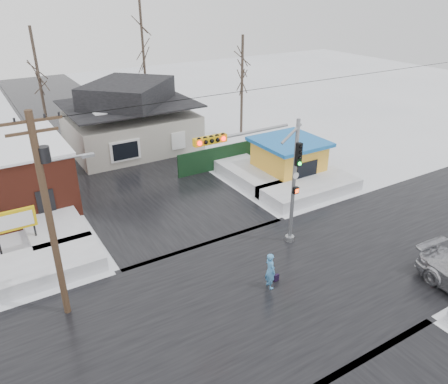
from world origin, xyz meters
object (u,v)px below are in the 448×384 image
traffic_signal (271,172)px  pedestrian (270,271)px  marquee_sign (14,222)px  kiosk (289,159)px  utility_pole (49,208)px

traffic_signal → pedestrian: (-1.86, -2.68, -3.62)m
traffic_signal → marquee_sign: traffic_signal is taller
marquee_sign → kiosk: size_ratio=0.55×
kiosk → pedestrian: kiosk is taller
pedestrian → utility_pole: bearing=74.1°
kiosk → pedestrian: bearing=-132.6°
pedestrian → kiosk: bearing=-37.8°
marquee_sign → kiosk: kiosk is taller
traffic_signal → pedestrian: size_ratio=3.80×
utility_pole → kiosk: 18.95m
marquee_sign → traffic_signal: bearing=-29.7°
marquee_sign → kiosk: (18.50, 0.50, -0.46)m
marquee_sign → pedestrian: (9.57, -9.21, -1.00)m
kiosk → pedestrian: size_ratio=2.50×
utility_pole → kiosk: size_ratio=1.96×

